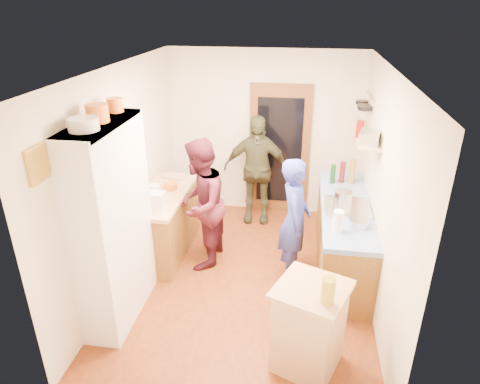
% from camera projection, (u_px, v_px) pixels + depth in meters
% --- Properties ---
extents(floor, '(3.00, 4.00, 0.02)m').
position_uv_depth(floor, '(246.00, 278.00, 5.47)').
color(floor, brown).
rests_on(floor, ground).
extents(ceiling, '(3.00, 4.00, 0.02)m').
position_uv_depth(ceiling, '(247.00, 68.00, 4.38)').
color(ceiling, silver).
rests_on(ceiling, ground).
extents(wall_back, '(3.00, 0.02, 2.60)m').
position_uv_depth(wall_back, '(264.00, 134.00, 6.73)').
color(wall_back, silver).
rests_on(wall_back, ground).
extents(wall_front, '(3.00, 0.02, 2.60)m').
position_uv_depth(wall_front, '(208.00, 294.00, 3.12)').
color(wall_front, silver).
rests_on(wall_front, ground).
extents(wall_left, '(0.02, 4.00, 2.60)m').
position_uv_depth(wall_left, '(122.00, 177.00, 5.13)').
color(wall_left, silver).
rests_on(wall_left, ground).
extents(wall_right, '(0.02, 4.00, 2.60)m').
position_uv_depth(wall_right, '(382.00, 193.00, 4.71)').
color(wall_right, silver).
rests_on(wall_right, ground).
extents(door_frame, '(0.95, 0.06, 2.10)m').
position_uv_depth(door_frame, '(279.00, 151.00, 6.76)').
color(door_frame, brown).
rests_on(door_frame, ground).
extents(door_glass, '(0.70, 0.02, 1.70)m').
position_uv_depth(door_glass, '(279.00, 151.00, 6.73)').
color(door_glass, black).
rests_on(door_glass, door_frame).
extents(hutch_body, '(0.40, 1.20, 2.20)m').
position_uv_depth(hutch_body, '(113.00, 225.00, 4.47)').
color(hutch_body, white).
rests_on(hutch_body, ground).
extents(hutch_top_shelf, '(0.40, 1.14, 0.04)m').
position_uv_depth(hutch_top_shelf, '(98.00, 124.00, 4.02)').
color(hutch_top_shelf, white).
rests_on(hutch_top_shelf, hutch_body).
extents(plate_stack, '(0.27, 0.27, 0.11)m').
position_uv_depth(plate_stack, '(83.00, 124.00, 3.74)').
color(plate_stack, white).
rests_on(plate_stack, hutch_top_shelf).
extents(orange_pot_a, '(0.21, 0.21, 0.17)m').
position_uv_depth(orange_pot_a, '(97.00, 113.00, 3.98)').
color(orange_pot_a, orange).
rests_on(orange_pot_a, hutch_top_shelf).
extents(orange_pot_b, '(0.16, 0.16, 0.14)m').
position_uv_depth(orange_pot_b, '(115.00, 105.00, 4.34)').
color(orange_pot_b, orange).
rests_on(orange_pot_b, hutch_top_shelf).
extents(left_counter_base, '(0.60, 1.40, 0.85)m').
position_uv_depth(left_counter_base, '(164.00, 225.00, 5.86)').
color(left_counter_base, brown).
rests_on(left_counter_base, ground).
extents(left_counter_top, '(0.64, 1.44, 0.05)m').
position_uv_depth(left_counter_top, '(162.00, 195.00, 5.67)').
color(left_counter_top, tan).
rests_on(left_counter_top, left_counter_base).
extents(toaster, '(0.27, 0.18, 0.20)m').
position_uv_depth(toaster, '(154.00, 200.00, 5.24)').
color(toaster, white).
rests_on(toaster, left_counter_top).
extents(kettle, '(0.15, 0.15, 0.17)m').
position_uv_depth(kettle, '(155.00, 191.00, 5.54)').
color(kettle, white).
rests_on(kettle, left_counter_top).
extents(orange_bowl, '(0.20, 0.20, 0.08)m').
position_uv_depth(orange_bowl, '(170.00, 186.00, 5.77)').
color(orange_bowl, orange).
rests_on(orange_bowl, left_counter_top).
extents(chopping_board, '(0.35, 0.30, 0.02)m').
position_uv_depth(chopping_board, '(175.00, 176.00, 6.17)').
color(chopping_board, tan).
rests_on(chopping_board, left_counter_top).
extents(right_counter_base, '(0.60, 2.20, 0.84)m').
position_uv_depth(right_counter_base, '(342.00, 237.00, 5.57)').
color(right_counter_base, brown).
rests_on(right_counter_base, ground).
extents(right_counter_top, '(0.62, 2.22, 0.06)m').
position_uv_depth(right_counter_top, '(346.00, 206.00, 5.38)').
color(right_counter_top, '#0E3EAE').
rests_on(right_counter_top, right_counter_base).
extents(hob, '(0.55, 0.58, 0.04)m').
position_uv_depth(hob, '(347.00, 207.00, 5.25)').
color(hob, silver).
rests_on(hob, right_counter_top).
extents(pot_on_hob, '(0.22, 0.22, 0.14)m').
position_uv_depth(pot_on_hob, '(343.00, 197.00, 5.30)').
color(pot_on_hob, silver).
rests_on(pot_on_hob, hob).
extents(bottle_a, '(0.07, 0.07, 0.27)m').
position_uv_depth(bottle_a, '(333.00, 174.00, 5.92)').
color(bottle_a, '#143F14').
rests_on(bottle_a, right_counter_top).
extents(bottle_b, '(0.08, 0.08, 0.30)m').
position_uv_depth(bottle_b, '(342.00, 172.00, 5.94)').
color(bottle_b, '#591419').
rests_on(bottle_b, right_counter_top).
extents(bottle_c, '(0.09, 0.09, 0.34)m').
position_uv_depth(bottle_c, '(352.00, 172.00, 5.90)').
color(bottle_c, olive).
rests_on(bottle_c, right_counter_top).
extents(paper_towel, '(0.13, 0.13, 0.25)m').
position_uv_depth(paper_towel, '(338.00, 221.00, 4.69)').
color(paper_towel, white).
rests_on(paper_towel, right_counter_top).
extents(mixing_bowl, '(0.25, 0.25, 0.09)m').
position_uv_depth(mixing_bowl, '(359.00, 223.00, 4.83)').
color(mixing_bowl, silver).
rests_on(mixing_bowl, right_counter_top).
extents(island_base, '(0.72, 0.72, 0.86)m').
position_uv_depth(island_base, '(309.00, 329.00, 4.01)').
color(island_base, tan).
rests_on(island_base, ground).
extents(island_top, '(0.81, 0.81, 0.05)m').
position_uv_depth(island_top, '(312.00, 290.00, 3.82)').
color(island_top, tan).
rests_on(island_top, island_base).
extents(cutting_board, '(0.43, 0.39, 0.02)m').
position_uv_depth(cutting_board, '(309.00, 284.00, 3.88)').
color(cutting_board, white).
rests_on(cutting_board, island_top).
extents(oil_jar, '(0.16, 0.16, 0.24)m').
position_uv_depth(oil_jar, '(328.00, 290.00, 3.58)').
color(oil_jar, '#AD9E2D').
rests_on(oil_jar, island_top).
extents(pan_rail, '(0.02, 0.65, 0.02)m').
position_uv_depth(pan_rail, '(369.00, 96.00, 5.78)').
color(pan_rail, silver).
rests_on(pan_rail, wall_right).
extents(pan_hang_a, '(0.18, 0.18, 0.05)m').
position_uv_depth(pan_hang_a, '(365.00, 108.00, 5.68)').
color(pan_hang_a, black).
rests_on(pan_hang_a, pan_rail).
extents(pan_hang_b, '(0.16, 0.16, 0.05)m').
position_uv_depth(pan_hang_b, '(363.00, 106.00, 5.87)').
color(pan_hang_b, black).
rests_on(pan_hang_b, pan_rail).
extents(pan_hang_c, '(0.17, 0.17, 0.05)m').
position_uv_depth(pan_hang_c, '(362.00, 102.00, 6.05)').
color(pan_hang_c, black).
rests_on(pan_hang_c, pan_rail).
extents(wall_shelf, '(0.26, 0.42, 0.03)m').
position_uv_depth(wall_shelf, '(369.00, 145.00, 4.97)').
color(wall_shelf, tan).
rests_on(wall_shelf, wall_right).
extents(radio, '(0.28, 0.34, 0.15)m').
position_uv_depth(radio, '(370.00, 138.00, 4.93)').
color(radio, silver).
rests_on(radio, wall_shelf).
extents(ext_bracket, '(0.06, 0.10, 0.04)m').
position_uv_depth(ext_bracket, '(363.00, 135.00, 6.18)').
color(ext_bracket, black).
rests_on(ext_bracket, wall_right).
extents(fire_extinguisher, '(0.11, 0.11, 0.32)m').
position_uv_depth(fire_extinguisher, '(359.00, 131.00, 6.17)').
color(fire_extinguisher, red).
rests_on(fire_extinguisher, wall_right).
extents(picture_frame, '(0.03, 0.25, 0.30)m').
position_uv_depth(picture_frame, '(37.00, 164.00, 3.42)').
color(picture_frame, gold).
rests_on(picture_frame, wall_left).
extents(person_hob, '(0.40, 0.59, 1.58)m').
position_uv_depth(person_hob, '(297.00, 221.00, 5.19)').
color(person_hob, '#2D389E').
rests_on(person_hob, ground).
extents(person_left, '(0.69, 0.86, 1.72)m').
position_uv_depth(person_left, '(204.00, 203.00, 5.48)').
color(person_left, '#471622').
rests_on(person_left, ground).
extents(person_back, '(1.02, 0.46, 1.71)m').
position_uv_depth(person_back, '(257.00, 170.00, 6.55)').
color(person_back, '#3B3B25').
rests_on(person_back, ground).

